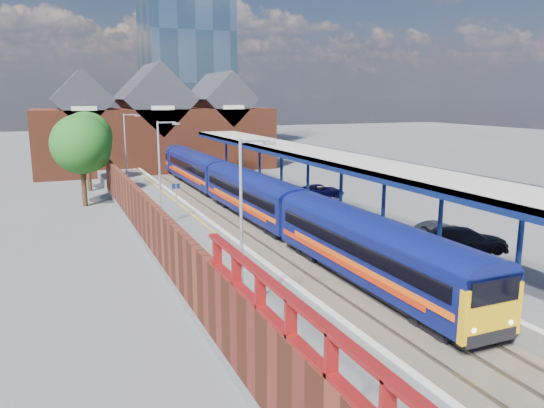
{
  "coord_description": "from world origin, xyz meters",
  "views": [
    {
      "loc": [
        -13.21,
        -12.89,
        9.59
      ],
      "look_at": [
        0.16,
        18.63,
        2.6
      ],
      "focal_mm": 35.0,
      "sensor_mm": 36.0,
      "label": 1
    }
  ],
  "objects": [
    {
      "name": "ground",
      "position": [
        0.0,
        30.0,
        0.0
      ],
      "size": [
        240.0,
        240.0,
        0.0
      ],
      "primitive_type": "plane",
      "color": "#5B5B5E",
      "rests_on": "ground"
    },
    {
      "name": "ballast_bed",
      "position": [
        0.0,
        20.0,
        0.03
      ],
      "size": [
        6.0,
        76.0,
        0.06
      ],
      "primitive_type": "cube",
      "color": "#473D33",
      "rests_on": "ground"
    },
    {
      "name": "rails",
      "position": [
        0.0,
        20.0,
        0.12
      ],
      "size": [
        4.51,
        76.0,
        0.14
      ],
      "color": "slate",
      "rests_on": "ground"
    },
    {
      "name": "left_platform",
      "position": [
        -5.5,
        20.0,
        0.5
      ],
      "size": [
        5.0,
        76.0,
        1.0
      ],
      "primitive_type": "cube",
      "color": "#565659",
      "rests_on": "ground"
    },
    {
      "name": "right_platform",
      "position": [
        6.0,
        20.0,
        0.5
      ],
      "size": [
        6.0,
        76.0,
        1.0
      ],
      "primitive_type": "cube",
      "color": "#565659",
      "rests_on": "ground"
    },
    {
      "name": "coping_left",
      "position": [
        -3.15,
        20.0,
        1.02
      ],
      "size": [
        0.3,
        76.0,
        0.05
      ],
      "primitive_type": "cube",
      "color": "silver",
      "rests_on": "left_platform"
    },
    {
      "name": "coping_right",
      "position": [
        3.15,
        20.0,
        1.02
      ],
      "size": [
        0.3,
        76.0,
        0.05
      ],
      "primitive_type": "cube",
      "color": "silver",
      "rests_on": "right_platform"
    },
    {
      "name": "yellow_line",
      "position": [
        -3.75,
        20.0,
        1.01
      ],
      "size": [
        0.14,
        76.0,
        0.01
      ],
      "primitive_type": "cube",
      "color": "yellow",
      "rests_on": "left_platform"
    },
    {
      "name": "train",
      "position": [
        1.49,
        33.65,
        2.12
      ],
      "size": [
        2.88,
        65.91,
        3.45
      ],
      "color": "#0C1458",
      "rests_on": "ground"
    },
    {
      "name": "canopy",
      "position": [
        5.48,
        21.95,
        5.25
      ],
      "size": [
        4.5,
        52.0,
        4.48
      ],
      "color": "navy",
      "rests_on": "right_platform"
    },
    {
      "name": "lamp_post_b",
      "position": [
        -6.36,
        6.0,
        4.99
      ],
      "size": [
        1.48,
        0.18,
        7.0
      ],
      "color": "#A5A8AA",
      "rests_on": "left_platform"
    },
    {
      "name": "lamp_post_c",
      "position": [
        -6.36,
        22.0,
        4.99
      ],
      "size": [
        1.48,
        0.18,
        7.0
      ],
      "color": "#A5A8AA",
      "rests_on": "left_platform"
    },
    {
      "name": "lamp_post_d",
      "position": [
        -6.36,
        38.0,
        4.99
      ],
      "size": [
        1.48,
        0.18,
        7.0
      ],
      "color": "#A5A8AA",
      "rests_on": "left_platform"
    },
    {
      "name": "platform_sign",
      "position": [
        -5.0,
        24.0,
        2.69
      ],
      "size": [
        0.55,
        0.08,
        2.5
      ],
      "color": "#A5A8AA",
      "rests_on": "left_platform"
    },
    {
      "name": "brick_wall",
      "position": [
        -8.1,
        13.54,
        2.45
      ],
      "size": [
        0.35,
        50.0,
        3.86
      ],
      "color": "maroon",
      "rests_on": "left_platform"
    },
    {
      "name": "station_building",
      "position": [
        0.0,
        58.0,
        5.45
      ],
      "size": [
        30.0,
        12.12,
        13.78
      ],
      "color": "maroon",
      "rests_on": "ground"
    },
    {
      "name": "glass_tower",
      "position": [
        10.0,
        80.0,
        20.2
      ],
      "size": [
        14.2,
        14.2,
        40.3
      ],
      "color": "#456277",
      "rests_on": "ground"
    },
    {
      "name": "tree_near",
      "position": [
        -10.35,
        35.91,
        5.35
      ],
      "size": [
        5.2,
        5.2,
        8.1
      ],
      "color": "#382314",
      "rests_on": "ground"
    },
    {
      "name": "tree_far",
      "position": [
        -9.35,
        43.91,
        5.35
      ],
      "size": [
        5.2,
        5.2,
        8.1
      ],
      "color": "#382314",
      "rests_on": "ground"
    },
    {
      "name": "parked_car_silver",
      "position": [
        7.93,
        11.24,
        1.64
      ],
      "size": [
        3.93,
        1.53,
        1.28
      ],
      "primitive_type": "imported",
      "rotation": [
        0.0,
        0.0,
        1.52
      ],
      "color": "#B0B1B5",
      "rests_on": "right_platform"
    },
    {
      "name": "parked_car_dark",
      "position": [
        8.03,
        9.29,
        1.68
      ],
      "size": [
        5.05,
        3.4,
        1.36
      ],
      "primitive_type": "imported",
      "rotation": [
        0.0,
        0.0,
        1.22
      ],
      "color": "black",
      "rests_on": "right_platform"
    },
    {
      "name": "parked_car_blue",
      "position": [
        8.15,
        26.78,
        1.57
      ],
      "size": [
        4.41,
        2.68,
        1.14
      ],
      "primitive_type": "imported",
      "rotation": [
        0.0,
        0.0,
        1.37
      ],
      "color": "navy",
      "rests_on": "right_platform"
    }
  ]
}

